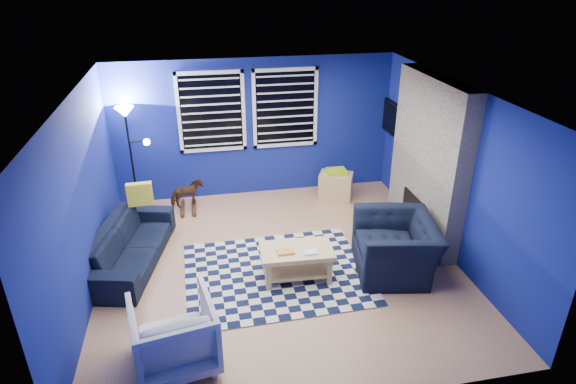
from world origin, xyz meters
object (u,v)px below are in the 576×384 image
object	(u,v)px
cabinet	(336,185)
floor_lamp	(128,127)
armchair_bent	(174,334)
coffee_table	(296,257)
tv	(395,121)
rocking_horse	(187,194)
sofa	(130,245)
armchair_big	(395,246)

from	to	relation	value
cabinet	floor_lamp	distance (m)	3.74
floor_lamp	armchair_bent	bearing A→B (deg)	-79.83
armchair_bent	coffee_table	world-z (taller)	armchair_bent
tv	armchair_bent	world-z (taller)	tv
armchair_bent	rocking_horse	xyz separation A→B (m)	(0.15, 3.62, -0.09)
rocking_horse	cabinet	bearing A→B (deg)	-116.13
sofa	floor_lamp	distance (m)	2.14
tv	cabinet	world-z (taller)	tv
tv	coffee_table	size ratio (longest dim) A/B	1.00
sofa	armchair_big	xyz separation A→B (m)	(3.65, -0.91, 0.09)
coffee_table	armchair_bent	bearing A→B (deg)	-141.40
armchair_bent	cabinet	distance (m)	4.55
armchair_big	cabinet	size ratio (longest dim) A/B	1.72
sofa	rocking_horse	bearing A→B (deg)	-15.23
rocking_horse	coffee_table	xyz separation A→B (m)	(1.45, -2.35, 0.03)
rocking_horse	floor_lamp	distance (m)	1.48
sofa	cabinet	bearing A→B (deg)	-54.23
tv	armchair_bent	xyz separation A→B (m)	(-3.88, -3.63, -1.00)
tv	armchair_bent	bearing A→B (deg)	-136.90
sofa	cabinet	xyz separation A→B (m)	(3.48, 1.47, -0.04)
armchair_big	rocking_horse	distance (m)	3.73
coffee_table	cabinet	xyz separation A→B (m)	(1.22, 2.29, -0.08)
armchair_bent	rocking_horse	size ratio (longest dim) A/B	1.54
tv	rocking_horse	size ratio (longest dim) A/B	1.77
tv	cabinet	size ratio (longest dim) A/B	1.44
armchair_big	coffee_table	distance (m)	1.39
tv	rocking_horse	distance (m)	3.89
tv	rocking_horse	world-z (taller)	tv
armchair_bent	sofa	bearing A→B (deg)	-82.53
sofa	armchair_bent	world-z (taller)	armchair_bent
armchair_big	tv	bearing A→B (deg)	169.90
armchair_bent	armchair_big	bearing A→B (deg)	-168.22
armchair_bent	rocking_horse	distance (m)	3.63
cabinet	armchair_bent	bearing A→B (deg)	-103.85
sofa	armchair_big	distance (m)	3.76
coffee_table	floor_lamp	xyz separation A→B (m)	(-2.29, 2.60, 1.16)
tv	floor_lamp	size ratio (longest dim) A/B	0.55
armchair_bent	cabinet	bearing A→B (deg)	-138.39
tv	sofa	world-z (taller)	tv
armchair_big	rocking_horse	world-z (taller)	armchair_big
armchair_big	rocking_horse	size ratio (longest dim) A/B	2.11
armchair_bent	coffee_table	xyz separation A→B (m)	(1.60, 1.27, -0.06)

